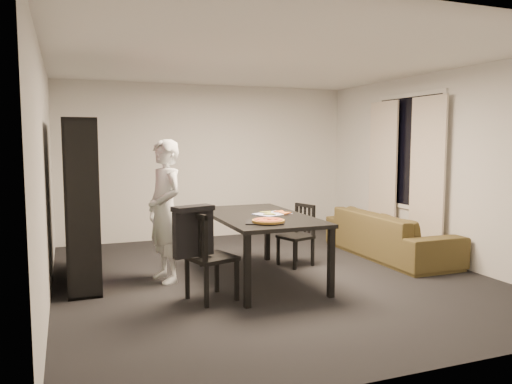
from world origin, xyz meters
name	(u,v)px	position (x,y,z in m)	size (l,w,h in m)	color
room	(270,171)	(0.00, 0.00, 1.30)	(5.01, 5.51, 2.61)	black
window_pane	(409,152)	(2.48, 0.60, 1.50)	(0.02, 1.40, 1.60)	black
window_frame	(409,152)	(2.48, 0.60, 1.50)	(0.03, 1.52, 1.72)	white
curtain_left	(427,178)	(2.40, 0.08, 1.15)	(0.03, 0.70, 2.25)	beige
curtain_right	(383,173)	(2.40, 1.12, 1.15)	(0.03, 0.70, 2.25)	beige
bookshelf	(80,202)	(-2.16, 0.60, 0.95)	(0.35, 1.50, 1.90)	black
dining_table	(259,221)	(-0.18, -0.09, 0.72)	(1.05, 1.89, 0.79)	black
chair_left	(204,251)	(-1.00, -0.64, 0.53)	(0.55, 0.55, 0.94)	black
chair_right	(300,230)	(0.60, 0.41, 0.46)	(0.48, 0.48, 0.82)	black
draped_jacket	(193,229)	(-1.12, -0.67, 0.77)	(0.45, 0.30, 0.52)	black
person	(165,211)	(-1.23, 0.27, 0.84)	(0.61, 0.40, 1.68)	silver
baking_tray	(265,222)	(-0.33, -0.63, 0.79)	(0.40, 0.32, 0.01)	black
pepperoni_pizza	(268,221)	(-0.31, -0.69, 0.81)	(0.35, 0.35, 0.03)	#A2752F
kitchen_towel	(272,214)	(-0.01, -0.10, 0.79)	(0.40, 0.30, 0.01)	silver
pizza_slices	(275,213)	(0.03, -0.09, 0.80)	(0.37, 0.31, 0.01)	gold
sofa	(390,234)	(2.02, 0.38, 0.32)	(2.21, 0.86, 0.64)	#45401B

